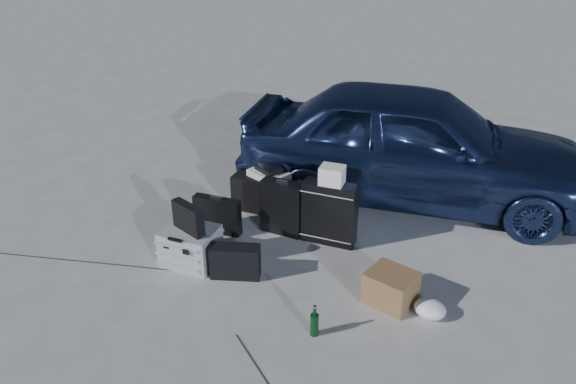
% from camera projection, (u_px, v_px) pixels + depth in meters
% --- Properties ---
extents(ground, '(60.00, 60.00, 0.00)m').
position_uv_depth(ground, '(257.00, 278.00, 5.16)').
color(ground, beige).
rests_on(ground, ground).
extents(car, '(4.13, 2.28, 1.33)m').
position_uv_depth(car, '(414.00, 143.00, 6.31)').
color(car, navy).
rests_on(car, ground).
extents(pelican_case, '(0.53, 0.45, 0.36)m').
position_uv_depth(pelican_case, '(191.00, 246.00, 5.31)').
color(pelican_case, '#ACB0B2').
rests_on(pelican_case, ground).
extents(laptop_bag, '(0.38, 0.20, 0.28)m').
position_uv_depth(laptop_bag, '(188.00, 218.00, 5.15)').
color(laptop_bag, black).
rests_on(laptop_bag, pelican_case).
extents(briefcase, '(0.51, 0.17, 0.39)m').
position_uv_depth(briefcase, '(217.00, 215.00, 5.80)').
color(briefcase, black).
rests_on(briefcase, ground).
extents(suitcase_left, '(0.45, 0.17, 0.58)m').
position_uv_depth(suitcase_left, '(283.00, 208.00, 5.75)').
color(suitcase_left, black).
rests_on(suitcase_left, ground).
extents(suitcase_right, '(0.56, 0.25, 0.65)m').
position_uv_depth(suitcase_right, '(330.00, 213.00, 5.58)').
color(suitcase_right, black).
rests_on(suitcase_right, ground).
extents(white_carton, '(0.25, 0.21, 0.18)m').
position_uv_depth(white_carton, '(332.00, 175.00, 5.40)').
color(white_carton, white).
rests_on(white_carton, suitcase_right).
extents(duffel_bag, '(0.82, 0.41, 0.40)m').
position_uv_depth(duffel_bag, '(270.00, 193.00, 6.23)').
color(duffel_bag, black).
rests_on(duffel_bag, ground).
extents(flat_box_white, '(0.50, 0.43, 0.07)m').
position_uv_depth(flat_box_white, '(270.00, 174.00, 6.13)').
color(flat_box_white, white).
rests_on(flat_box_white, duffel_bag).
extents(flat_box_black, '(0.33, 0.29, 0.06)m').
position_uv_depth(flat_box_black, '(269.00, 168.00, 6.10)').
color(flat_box_black, black).
rests_on(flat_box_black, flat_box_white).
extents(cardboard_box, '(0.45, 0.41, 0.29)m').
position_uv_depth(cardboard_box, '(391.00, 288.00, 4.79)').
color(cardboard_box, olive).
rests_on(cardboard_box, ground).
extents(plastic_bag, '(0.30, 0.26, 0.15)m').
position_uv_depth(plastic_bag, '(430.00, 309.00, 4.65)').
color(plastic_bag, white).
rests_on(plastic_bag, ground).
extents(messenger_bag, '(0.48, 0.33, 0.32)m').
position_uv_depth(messenger_bag, '(235.00, 261.00, 5.12)').
color(messenger_bag, black).
rests_on(messenger_bag, ground).
extents(green_bottle, '(0.07, 0.07, 0.27)m').
position_uv_depth(green_bottle, '(314.00, 321.00, 4.42)').
color(green_bottle, black).
rests_on(green_bottle, ground).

